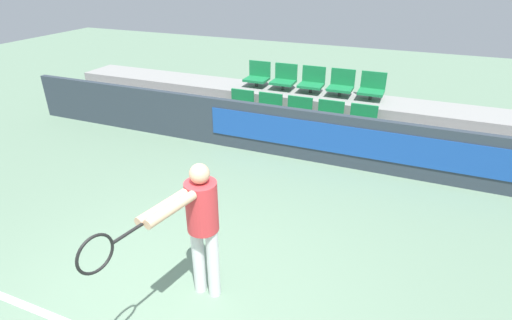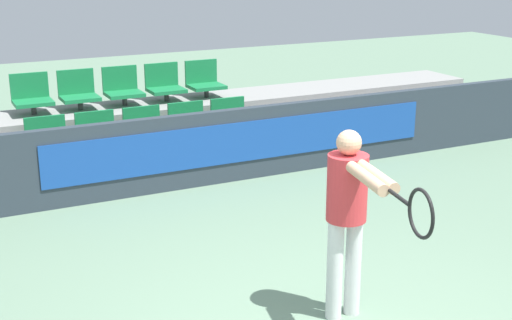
# 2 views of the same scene
# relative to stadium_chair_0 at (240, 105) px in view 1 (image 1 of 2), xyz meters

# --- Properties ---
(ground_plane) EXTENTS (30.00, 30.00, 0.00)m
(ground_plane) POSITION_rel_stadium_chair_0_xyz_m (1.22, -4.71, -0.61)
(ground_plane) COLOR slate
(barrier_wall) EXTENTS (11.64, 0.14, 0.93)m
(barrier_wall) POSITION_rel_stadium_chair_0_xyz_m (1.26, -0.67, -0.14)
(barrier_wall) COLOR #2D3842
(barrier_wall) RESTS_ON ground
(bleacher_tier_front) EXTENTS (11.24, 0.94, 0.38)m
(bleacher_tier_front) POSITION_rel_stadium_chair_0_xyz_m (1.22, -0.12, -0.42)
(bleacher_tier_front) COLOR gray
(bleacher_tier_front) RESTS_ON ground
(bleacher_tier_middle) EXTENTS (11.24, 0.94, 0.77)m
(bleacher_tier_middle) POSITION_rel_stadium_chair_0_xyz_m (1.22, 0.82, -0.23)
(bleacher_tier_middle) COLOR gray
(bleacher_tier_middle) RESTS_ON ground
(stadium_chair_0) EXTENTS (0.49, 0.43, 0.52)m
(stadium_chair_0) POSITION_rel_stadium_chair_0_xyz_m (0.00, 0.00, 0.00)
(stadium_chair_0) COLOR #333333
(stadium_chair_0) RESTS_ON bleacher_tier_front
(stadium_chair_1) EXTENTS (0.49, 0.43, 0.52)m
(stadium_chair_1) POSITION_rel_stadium_chair_0_xyz_m (0.61, 0.00, 0.00)
(stadium_chair_1) COLOR #333333
(stadium_chair_1) RESTS_ON bleacher_tier_front
(stadium_chair_2) EXTENTS (0.49, 0.43, 0.52)m
(stadium_chair_2) POSITION_rel_stadium_chair_0_xyz_m (1.22, 0.00, 0.00)
(stadium_chair_2) COLOR #333333
(stadium_chair_2) RESTS_ON bleacher_tier_front
(stadium_chair_3) EXTENTS (0.49, 0.43, 0.52)m
(stadium_chair_3) POSITION_rel_stadium_chair_0_xyz_m (1.84, 0.00, 0.00)
(stadium_chair_3) COLOR #333333
(stadium_chair_3) RESTS_ON bleacher_tier_front
(stadium_chair_4) EXTENTS (0.49, 0.43, 0.52)m
(stadium_chair_4) POSITION_rel_stadium_chair_0_xyz_m (2.45, 0.00, 0.00)
(stadium_chair_4) COLOR #333333
(stadium_chair_4) RESTS_ON bleacher_tier_front
(stadium_chair_5) EXTENTS (0.49, 0.43, 0.52)m
(stadium_chair_5) POSITION_rel_stadium_chair_0_xyz_m (0.00, 0.94, 0.38)
(stadium_chair_5) COLOR #333333
(stadium_chair_5) RESTS_ON bleacher_tier_middle
(stadium_chair_6) EXTENTS (0.49, 0.43, 0.52)m
(stadium_chair_6) POSITION_rel_stadium_chair_0_xyz_m (0.61, 0.94, 0.38)
(stadium_chair_6) COLOR #333333
(stadium_chair_6) RESTS_ON bleacher_tier_middle
(stadium_chair_7) EXTENTS (0.49, 0.43, 0.52)m
(stadium_chair_7) POSITION_rel_stadium_chair_0_xyz_m (1.22, 0.94, 0.38)
(stadium_chair_7) COLOR #333333
(stadium_chair_7) RESTS_ON bleacher_tier_middle
(stadium_chair_8) EXTENTS (0.49, 0.43, 0.52)m
(stadium_chair_8) POSITION_rel_stadium_chair_0_xyz_m (1.84, 0.94, 0.38)
(stadium_chair_8) COLOR #333333
(stadium_chair_8) RESTS_ON bleacher_tier_middle
(stadium_chair_9) EXTENTS (0.49, 0.43, 0.52)m
(stadium_chair_9) POSITION_rel_stadium_chair_0_xyz_m (2.45, 0.94, 0.38)
(stadium_chair_9) COLOR #333333
(stadium_chair_9) RESTS_ON bleacher_tier_middle
(tennis_player) EXTENTS (0.43, 1.47, 1.57)m
(tennis_player) POSITION_rel_stadium_chair_0_xyz_m (1.51, -4.30, 0.36)
(tennis_player) COLOR silver
(tennis_player) RESTS_ON ground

